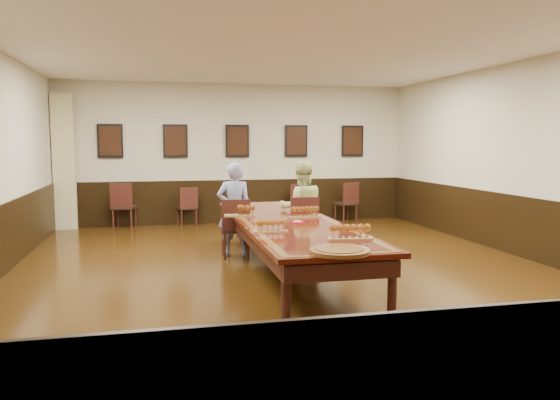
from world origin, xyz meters
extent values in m
cube|color=black|center=(0.00, 0.00, -0.01)|extent=(8.00, 10.00, 0.02)
cube|color=white|center=(0.00, 0.00, 3.21)|extent=(8.00, 10.00, 0.02)
cube|color=beige|center=(0.00, 5.01, 1.60)|extent=(8.00, 0.02, 3.20)
cube|color=beige|center=(0.00, -5.01, 1.60)|extent=(8.00, 0.02, 3.20)
cube|color=beige|center=(4.01, 0.00, 1.60)|extent=(0.02, 10.00, 3.20)
imported|color=#4559AD|center=(-0.59, 1.30, 0.77)|extent=(0.58, 0.40, 1.55)
imported|color=#D4DE8B|center=(0.51, 1.14, 0.78)|extent=(0.83, 0.67, 1.56)
cube|color=#CE449C|center=(0.60, 0.07, 0.76)|extent=(0.08, 0.14, 0.01)
cube|color=#CCC48C|center=(-3.75, 4.82, 1.45)|extent=(0.45, 0.18, 2.90)
cube|color=black|center=(0.00, 4.98, 0.50)|extent=(7.98, 0.04, 1.00)
cube|color=black|center=(0.00, -4.98, 0.50)|extent=(7.98, 0.04, 1.00)
cube|color=black|center=(3.98, 0.00, 0.50)|extent=(0.04, 9.98, 1.00)
cube|color=black|center=(0.00, 0.00, 0.72)|extent=(1.40, 5.00, 0.06)
cube|color=brown|center=(0.00, 0.00, 0.75)|extent=(1.28, 4.88, 0.00)
cube|color=black|center=(0.00, 0.00, 0.75)|extent=(1.10, 4.70, 0.00)
cube|color=black|center=(0.00, 0.00, 0.57)|extent=(1.25, 4.85, 0.18)
cylinder|color=black|center=(-0.58, -2.32, 0.34)|extent=(0.10, 0.10, 0.69)
cylinder|color=black|center=(0.58, -2.32, 0.34)|extent=(0.10, 0.10, 0.69)
cylinder|color=black|center=(-0.58, 2.32, 0.34)|extent=(0.10, 0.10, 0.69)
cylinder|color=black|center=(0.58, 2.32, 0.34)|extent=(0.10, 0.10, 0.69)
cube|color=black|center=(-2.80, 4.94, 1.90)|extent=(0.54, 0.03, 0.74)
cube|color=black|center=(-2.80, 4.92, 1.90)|extent=(0.46, 0.01, 0.64)
cube|color=black|center=(-1.40, 4.94, 1.90)|extent=(0.54, 0.03, 0.74)
cube|color=black|center=(-1.40, 4.92, 1.90)|extent=(0.46, 0.01, 0.64)
cube|color=black|center=(0.00, 4.94, 1.90)|extent=(0.54, 0.03, 0.74)
cube|color=black|center=(0.00, 4.92, 1.90)|extent=(0.46, 0.01, 0.64)
cube|color=black|center=(1.40, 4.94, 1.90)|extent=(0.54, 0.03, 0.74)
cube|color=black|center=(1.40, 4.92, 1.90)|extent=(0.46, 0.01, 0.64)
cube|color=black|center=(2.80, 4.94, 1.90)|extent=(0.54, 0.03, 0.74)
cube|color=black|center=(2.80, 4.92, 1.90)|extent=(0.46, 0.01, 0.64)
cube|color=olive|center=(-0.60, 0.59, 0.77)|extent=(0.50, 0.25, 0.03)
cube|color=olive|center=(0.32, 0.24, 0.77)|extent=(0.48, 0.19, 0.03)
cube|color=olive|center=(-0.46, -0.96, 0.76)|extent=(0.45, 0.14, 0.03)
cube|color=olive|center=(0.34, -1.67, 0.77)|extent=(0.53, 0.21, 0.03)
cylinder|color=red|center=(0.09, -0.22, 0.76)|extent=(0.20, 0.20, 0.02)
cylinder|color=silver|center=(0.09, -0.22, 0.77)|extent=(0.11, 0.11, 0.01)
cylinder|color=#522910|center=(-0.02, -2.33, 0.77)|extent=(0.73, 0.73, 0.04)
cylinder|color=brown|center=(-0.02, -2.33, 0.80)|extent=(0.58, 0.58, 0.01)
camera|label=1|loc=(-1.83, -7.56, 1.89)|focal=35.00mm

